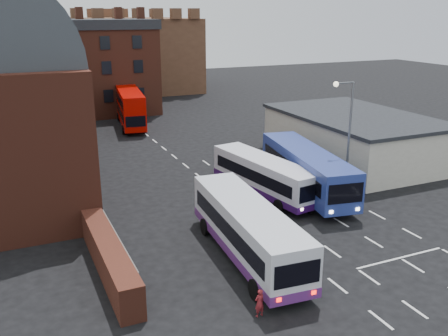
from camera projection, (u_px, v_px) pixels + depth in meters
name	position (u px, v px, depth m)	size (l,w,h in m)	color
ground	(295.00, 252.00, 28.65)	(180.00, 180.00, 0.00)	black
forecourt_wall	(109.00, 258.00, 26.14)	(1.20, 10.00, 1.80)	#602B1E
cream_building	(354.00, 136.00, 46.04)	(10.40, 16.40, 4.25)	beige
brick_terrace	(68.00, 73.00, 64.65)	(22.00, 10.00, 11.00)	brown
castle_keep	(123.00, 54.00, 86.58)	(22.00, 22.00, 12.00)	brown
bus_white_outbound	(248.00, 227.00, 27.52)	(3.52, 11.65, 3.14)	silver
bus_white_inbound	(264.00, 174.00, 37.07)	(3.84, 10.61, 2.83)	white
bus_blue	(307.00, 168.00, 37.51)	(4.70, 12.45, 3.32)	navy
bus_red_double	(130.00, 108.00, 58.84)	(3.98, 10.99, 4.30)	#BA0600
street_lamp	(347.00, 127.00, 36.20)	(1.75, 0.38, 8.55)	slate
pedestrian_red	(259.00, 303.00, 22.47)	(0.50, 0.33, 1.37)	maroon
pedestrian_beige	(272.00, 290.00, 23.50)	(0.68, 0.53, 1.41)	tan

